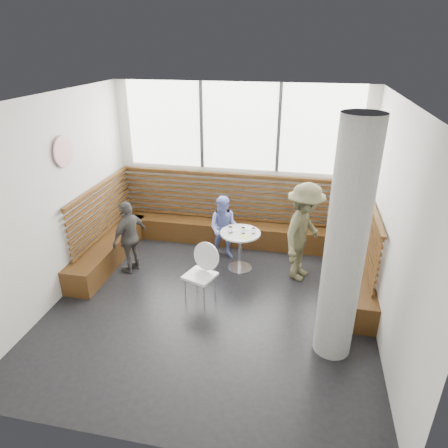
% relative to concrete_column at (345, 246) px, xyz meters
% --- Properties ---
extents(room, '(5.00, 5.00, 3.20)m').
position_rel_concrete_column_xyz_m(room, '(-1.85, 0.60, 0.00)').
color(room, silver).
rests_on(room, ground).
extents(booth, '(5.00, 2.50, 1.44)m').
position_rel_concrete_column_xyz_m(booth, '(-1.85, 2.37, -1.19)').
color(booth, '#402710').
rests_on(booth, ground).
extents(concrete_column, '(0.50, 0.50, 3.20)m').
position_rel_concrete_column_xyz_m(concrete_column, '(0.00, 0.00, 0.00)').
color(concrete_column, gray).
rests_on(concrete_column, ground).
extents(wall_art, '(0.03, 0.50, 0.50)m').
position_rel_concrete_column_xyz_m(wall_art, '(-4.31, 1.00, 0.70)').
color(wall_art, white).
rests_on(wall_art, room).
extents(cafe_table, '(0.73, 0.73, 0.75)m').
position_rel_concrete_column_xyz_m(cafe_table, '(-1.60, 1.84, -1.06)').
color(cafe_table, silver).
rests_on(cafe_table, ground).
extents(cafe_chair, '(0.47, 0.46, 0.98)m').
position_rel_concrete_column_xyz_m(cafe_chair, '(-2.05, 0.77, -1.02)').
color(cafe_chair, white).
rests_on(cafe_chair, ground).
extents(adult_man, '(1.02, 1.30, 1.77)m').
position_rel_concrete_column_xyz_m(adult_man, '(-0.49, 1.78, -0.71)').
color(adult_man, brown).
rests_on(adult_man, ground).
extents(child_back, '(0.61, 0.48, 1.26)m').
position_rel_concrete_column_xyz_m(child_back, '(-1.97, 2.21, -0.97)').
color(child_back, '#8393E4').
rests_on(child_back, ground).
extents(child_left, '(0.59, 0.86, 1.36)m').
position_rel_concrete_column_xyz_m(child_left, '(-3.54, 1.39, -0.92)').
color(child_left, '#4F4C48').
rests_on(child_left, ground).
extents(plate_near, '(0.19, 0.19, 0.01)m').
position_rel_concrete_column_xyz_m(plate_near, '(-1.73, 1.91, -0.84)').
color(plate_near, white).
rests_on(plate_near, cafe_table).
extents(plate_far, '(0.20, 0.20, 0.01)m').
position_rel_concrete_column_xyz_m(plate_far, '(-1.49, 2.02, -0.84)').
color(plate_far, white).
rests_on(plate_far, cafe_table).
extents(glass_left, '(0.08, 0.08, 0.12)m').
position_rel_concrete_column_xyz_m(glass_left, '(-1.77, 1.78, -0.79)').
color(glass_left, white).
rests_on(glass_left, cafe_table).
extents(glass_mid, '(0.07, 0.07, 0.11)m').
position_rel_concrete_column_xyz_m(glass_mid, '(-1.55, 1.82, -0.80)').
color(glass_mid, white).
rests_on(glass_mid, cafe_table).
extents(glass_right, '(0.07, 0.07, 0.10)m').
position_rel_concrete_column_xyz_m(glass_right, '(-1.36, 1.85, -0.80)').
color(glass_right, white).
rests_on(glass_right, cafe_table).
extents(menu_card, '(0.23, 0.18, 0.00)m').
position_rel_concrete_column_xyz_m(menu_card, '(-1.51, 1.67, -0.85)').
color(menu_card, '#A5C64C').
rests_on(menu_card, cafe_table).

